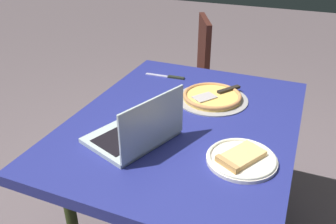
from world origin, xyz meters
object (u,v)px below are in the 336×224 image
(laptop, at_px, (137,132))
(table_knife, at_px, (169,77))
(pizza_plate, at_px, (241,158))
(dining_table, at_px, (184,133))
(chair_near, at_px, (189,75))
(pizza_tray, at_px, (212,97))

(laptop, relative_size, table_knife, 1.72)
(pizza_plate, xyz_separation_m, table_knife, (0.60, 0.53, -0.01))
(laptop, relative_size, pizza_plate, 1.53)
(dining_table, bearing_deg, table_knife, 30.79)
(chair_near, bearing_deg, laptop, -170.32)
(laptop, height_order, chair_near, laptop)
(laptop, xyz_separation_m, chair_near, (1.20, 0.20, -0.27))
(pizza_plate, bearing_deg, table_knife, 41.14)
(dining_table, relative_size, pizza_plate, 4.74)
(pizza_plate, xyz_separation_m, pizza_tray, (0.43, 0.23, 0.00))
(table_knife, distance_m, chair_near, 0.62)
(pizza_tray, bearing_deg, table_knife, 59.85)
(pizza_tray, bearing_deg, dining_table, 165.86)
(dining_table, relative_size, chair_near, 1.27)
(pizza_plate, height_order, pizza_tray, pizza_plate)
(laptop, height_order, pizza_tray, laptop)
(pizza_plate, height_order, chair_near, chair_near)
(dining_table, bearing_deg, laptop, 154.30)
(dining_table, xyz_separation_m, pizza_plate, (-0.20, -0.29, 0.08))
(pizza_plate, xyz_separation_m, chair_near, (1.17, 0.61, -0.24))
(dining_table, distance_m, laptop, 0.28)
(pizza_tray, xyz_separation_m, table_knife, (0.17, 0.30, -0.01))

